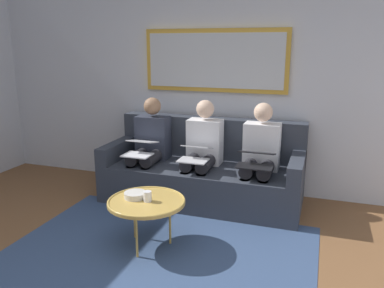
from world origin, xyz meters
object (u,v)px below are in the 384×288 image
at_px(cup, 148,196).
at_px(laptop_black, 256,159).
at_px(laptop_silver, 195,153).
at_px(laptop_white, 140,147).
at_px(person_right, 150,144).
at_px(couch, 204,172).
at_px(bowl, 135,195).
at_px(framed_mirror, 215,61).
at_px(person_middle, 202,149).
at_px(person_left, 260,154).
at_px(coffee_table, 146,202).

relative_size(cup, laptop_black, 0.25).
bearing_deg(laptop_black, laptop_silver, -0.51).
bearing_deg(laptop_white, person_right, -90.00).
xyz_separation_m(couch, laptop_white, (0.64, 0.31, 0.32)).
bearing_deg(bowl, couch, -102.43).
bearing_deg(laptop_white, framed_mirror, -132.50).
bearing_deg(couch, person_right, 6.13).
distance_m(bowl, laptop_white, 0.97).
height_order(bowl, person_middle, person_middle).
xyz_separation_m(couch, person_middle, (0.00, 0.07, 0.30)).
distance_m(bowl, person_left, 1.45).
relative_size(person_right, laptop_white, 3.09).
xyz_separation_m(couch, laptop_silver, (0.00, 0.31, 0.32)).
distance_m(person_left, person_right, 1.28).
bearing_deg(person_middle, laptop_black, 158.84).
distance_m(framed_mirror, person_middle, 1.05).
bearing_deg(person_right, coffee_table, 113.49).
distance_m(laptop_silver, laptop_white, 0.64).
distance_m(cup, laptop_silver, 0.94).
bearing_deg(laptop_black, person_middle, -21.16).
bearing_deg(person_left, person_right, 0.00).
height_order(framed_mirror, laptop_white, framed_mirror).
relative_size(framed_mirror, bowl, 8.82).
height_order(coffee_table, laptop_silver, laptop_silver).
relative_size(laptop_black, person_middle, 0.31).
distance_m(laptop_black, laptop_white, 1.28).
relative_size(coffee_table, person_left, 0.59).
bearing_deg(framed_mirror, bowl, 80.56).
height_order(person_middle, laptop_white, person_middle).
height_order(person_middle, person_right, same).
relative_size(bowl, laptop_black, 0.54).
relative_size(couch, bowl, 11.38).
distance_m(couch, laptop_black, 0.78).
height_order(coffee_table, laptop_white, laptop_white).
xyz_separation_m(couch, person_left, (-0.64, 0.07, 0.30)).
xyz_separation_m(coffee_table, person_middle, (-0.14, -1.15, 0.19)).
xyz_separation_m(framed_mirror, person_right, (0.64, 0.46, -0.94)).
bearing_deg(laptop_white, bowl, 113.31).
distance_m(coffee_table, bowl, 0.13).
bearing_deg(coffee_table, bowl, -13.87).
distance_m(couch, framed_mirror, 1.30).
xyz_separation_m(laptop_silver, person_right, (0.64, -0.24, -0.02)).
bearing_deg(person_left, laptop_black, 90.00).
bearing_deg(person_middle, couch, -90.00).
bearing_deg(couch, framed_mirror, -90.00).
bearing_deg(person_middle, laptop_white, 20.68).
bearing_deg(laptop_black, bowl, 44.01).
height_order(coffee_table, person_left, person_left).
bearing_deg(person_middle, laptop_silver, 90.00).
relative_size(cup, laptop_white, 0.24).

